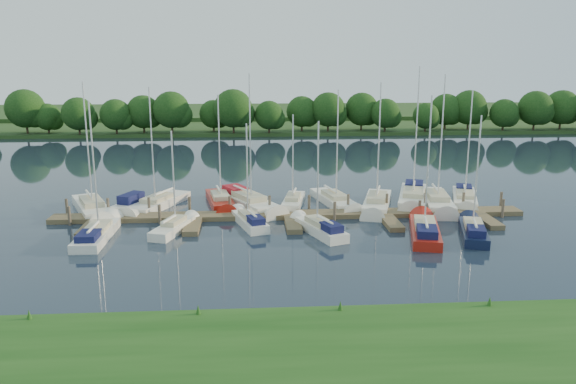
{
  "coord_description": "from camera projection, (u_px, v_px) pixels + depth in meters",
  "views": [
    {
      "loc": [
        -3.27,
        -37.99,
        13.01
      ],
      "look_at": [
        -0.21,
        8.0,
        2.2
      ],
      "focal_mm": 35.0,
      "sensor_mm": 36.0,
      "label": 1
    }
  ],
  "objects": [
    {
      "name": "sailboat_n_5",
      "position": [
        293.0,
        203.0,
        51.54
      ],
      "size": [
        2.66,
        6.85,
        8.76
      ],
      "rotation": [
        0.0,
        0.0,
        2.95
      ],
      "color": "white",
      "rests_on": "ground"
    },
    {
      "name": "sailboat_n_8",
      "position": [
        413.0,
        198.0,
        53.19
      ],
      "size": [
        4.99,
        10.35,
        13.0
      ],
      "rotation": [
        0.0,
        0.0,
        2.83
      ],
      "color": "white",
      "rests_on": "ground"
    },
    {
      "name": "sailboat_n_9",
      "position": [
        437.0,
        203.0,
        51.38
      ],
      "size": [
        3.6,
        9.79,
        12.35
      ],
      "rotation": [
        0.0,
        0.0,
        2.98
      ],
      "color": "white",
      "rests_on": "ground"
    },
    {
      "name": "near_bank",
      "position": [
        329.0,
        360.0,
        24.49
      ],
      "size": [
        90.0,
        10.0,
        0.5
      ],
      "primitive_type": "cube",
      "color": "#174313",
      "rests_on": "ground"
    },
    {
      "name": "sailboat_n_10",
      "position": [
        465.0,
        199.0,
        52.97
      ],
      "size": [
        4.28,
        8.61,
        10.82
      ],
      "rotation": [
        0.0,
        0.0,
        2.81
      ],
      "color": "white",
      "rests_on": "ground"
    },
    {
      "name": "sailboat_s_1",
      "position": [
        174.0,
        228.0,
        43.75
      ],
      "size": [
        3.11,
        6.28,
        8.25
      ],
      "rotation": [
        0.0,
        0.0,
        -0.33
      ],
      "color": "white",
      "rests_on": "ground"
    },
    {
      "name": "sailboat_n_4",
      "position": [
        249.0,
        203.0,
        51.16
      ],
      "size": [
        6.12,
        9.36,
        12.43
      ],
      "rotation": [
        0.0,
        0.0,
        3.64
      ],
      "color": "white",
      "rests_on": "ground"
    },
    {
      "name": "dock",
      "position": [
        291.0,
        217.0,
        47.14
      ],
      "size": [
        40.0,
        6.0,
        0.4
      ],
      "color": "#4C3F2B",
      "rests_on": "ground"
    },
    {
      "name": "sailboat_s_5",
      "position": [
        473.0,
        232.0,
        42.6
      ],
      "size": [
        3.44,
        7.38,
        9.53
      ],
      "rotation": [
        0.0,
        0.0,
        -0.29
      ],
      "color": "#0F1733",
      "rests_on": "ground"
    },
    {
      "name": "mooring_pilings",
      "position": [
        290.0,
        209.0,
        48.14
      ],
      "size": [
        38.24,
        2.84,
        2.0
      ],
      "color": "#473D33",
      "rests_on": "ground"
    },
    {
      "name": "sailboat_n_7",
      "position": [
        377.0,
        205.0,
        50.78
      ],
      "size": [
        4.3,
        9.15,
        11.68
      ],
      "rotation": [
        0.0,
        0.0,
        2.85
      ],
      "color": "white",
      "rests_on": "ground"
    },
    {
      "name": "distant_hill",
      "position": [
        264.0,
        112.0,
        137.07
      ],
      "size": [
        220.0,
        40.0,
        1.4
      ],
      "primitive_type": "cube",
      "color": "#314C21",
      "rests_on": "ground"
    },
    {
      "name": "sailboat_n_2",
      "position": [
        157.0,
        205.0,
        50.83
      ],
      "size": [
        5.06,
        8.67,
        11.2
      ],
      "rotation": [
        0.0,
        0.0,
        2.72
      ],
      "color": "white",
      "rests_on": "ground"
    },
    {
      "name": "motorboat",
      "position": [
        130.0,
        205.0,
        50.24
      ],
      "size": [
        3.27,
        5.29,
        1.77
      ],
      "rotation": [
        0.0,
        0.0,
        2.72
      ],
      "color": "white",
      "rests_on": "ground"
    },
    {
      "name": "treeline",
      "position": [
        276.0,
        113.0,
        99.52
      ],
      "size": [
        146.12,
        9.71,
        8.29
      ],
      "color": "#38281C",
      "rests_on": "ground"
    },
    {
      "name": "sailboat_n_3",
      "position": [
        221.0,
        202.0,
        51.82
      ],
      "size": [
        3.15,
        8.31,
        10.5
      ],
      "rotation": [
        0.0,
        0.0,
        3.32
      ],
      "color": "#A0190E",
      "rests_on": "ground"
    },
    {
      "name": "sailboat_s_3",
      "position": [
        320.0,
        229.0,
        43.23
      ],
      "size": [
        3.65,
        6.85,
        9.05
      ],
      "rotation": [
        0.0,
        0.0,
        0.37
      ],
      "color": "white",
      "rests_on": "ground"
    },
    {
      "name": "sailboat_s_0",
      "position": [
        98.0,
        234.0,
        42.22
      ],
      "size": [
        2.03,
        8.32,
        10.53
      ],
      "rotation": [
        0.0,
        0.0,
        -0.01
      ],
      "color": "white",
      "rests_on": "ground"
    },
    {
      "name": "sailboat_n_0",
      "position": [
        92.0,
        210.0,
        49.18
      ],
      "size": [
        5.28,
        9.03,
        11.81
      ],
      "rotation": [
        0.0,
        0.0,
        3.57
      ],
      "color": "white",
      "rests_on": "ground"
    },
    {
      "name": "sailboat_s_2",
      "position": [
        249.0,
        221.0,
        45.44
      ],
      "size": [
        3.12,
        6.63,
        8.58
      ],
      "rotation": [
        0.0,
        0.0,
        0.29
      ],
      "color": "white",
      "rests_on": "ground"
    },
    {
      "name": "far_shore",
      "position": [
        267.0,
        125.0,
        112.88
      ],
      "size": [
        180.0,
        30.0,
        0.6
      ],
      "primitive_type": "cube",
      "color": "#214319",
      "rests_on": "ground"
    },
    {
      "name": "sailboat_n_6",
      "position": [
        335.0,
        201.0,
        52.09
      ],
      "size": [
        3.72,
        8.69,
        10.91
      ],
      "rotation": [
        0.0,
        0.0,
        3.38
      ],
      "color": "white",
      "rests_on": "ground"
    },
    {
      "name": "sailboat_s_4",
      "position": [
        425.0,
        231.0,
        42.68
      ],
      "size": [
        3.71,
        8.65,
        11.01
      ],
      "rotation": [
        0.0,
        0.0,
        -0.24
      ],
      "color": "#A0190E",
      "rests_on": "ground"
    },
    {
      "name": "ground",
      "position": [
        298.0,
        247.0,
        40.09
      ],
      "size": [
        260.0,
        260.0,
        0.0
      ],
      "primitive_type": "plane",
      "color": "#171F2E",
      "rests_on": "ground"
    }
  ]
}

